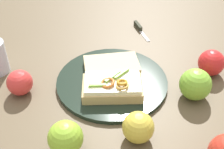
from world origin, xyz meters
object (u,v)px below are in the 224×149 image
(sandwich, at_px, (113,87))
(bread_slice_side, at_px, (112,66))
(apple_5, at_px, (66,138))
(apple_3, at_px, (20,83))
(plate, at_px, (112,82))
(apple_0, at_px, (211,63))
(apple_1, at_px, (138,127))
(knife, at_px, (139,28))
(apple_2, at_px, (195,84))

(sandwich, bearing_deg, bread_slice_side, -89.81)
(bread_slice_side, distance_m, apple_5, 0.29)
(bread_slice_side, xyz_separation_m, apple_3, (-0.05, -0.25, 0.01))
(bread_slice_side, height_order, apple_3, apple_3)
(plate, relative_size, apple_0, 4.10)
(apple_1, relative_size, knife, 0.61)
(plate, relative_size, apple_3, 4.47)
(bread_slice_side, distance_m, apple_1, 0.25)
(plate, bearing_deg, apple_3, -112.44)
(apple_1, relative_size, apple_3, 1.06)
(apple_2, height_order, apple_5, apple_2)
(sandwich, bearing_deg, apple_0, -162.47)
(apple_0, xyz_separation_m, apple_3, (-0.20, -0.49, -0.00))
(sandwich, relative_size, apple_0, 2.43)
(apple_1, height_order, knife, apple_1)
(plate, relative_size, bread_slice_side, 2.00)
(sandwich, xyz_separation_m, apple_3, (-0.14, -0.20, 0.00))
(apple_1, bearing_deg, plate, 165.94)
(sandwich, relative_size, apple_5, 2.34)
(apple_1, xyz_separation_m, apple_5, (-0.05, -0.15, 0.00))
(apple_1, xyz_separation_m, knife, (-0.39, 0.28, -0.03))
(apple_2, distance_m, apple_5, 0.36)
(apple_2, bearing_deg, apple_5, -92.24)
(bread_slice_side, distance_m, knife, 0.26)
(sandwich, xyz_separation_m, bread_slice_side, (-0.09, 0.05, -0.01))
(apple_3, bearing_deg, apple_2, 57.08)
(plate, bearing_deg, bread_slice_side, 150.50)
(apple_1, bearing_deg, apple_5, -109.57)
(apple_5, xyz_separation_m, knife, (-0.34, 0.43, -0.03))
(sandwich, height_order, apple_2, apple_2)
(sandwich, height_order, apple_0, apple_0)
(sandwich, xyz_separation_m, apple_2, (0.11, 0.18, 0.01))
(plate, relative_size, apple_5, 3.94)
(bread_slice_side, bearing_deg, knife, -120.51)
(apple_0, height_order, apple_3, apple_0)
(apple_1, relative_size, apple_2, 0.88)
(bread_slice_side, xyz_separation_m, knife, (-0.15, 0.21, -0.02))
(plate, bearing_deg, apple_1, -14.06)
(apple_0, height_order, knife, apple_0)
(sandwich, distance_m, apple_1, 0.15)
(sandwich, bearing_deg, apple_2, 177.90)
(knife, bearing_deg, apple_3, -65.02)
(apple_0, bearing_deg, apple_1, -73.92)
(plate, height_order, sandwich, sandwich)
(apple_0, bearing_deg, bread_slice_side, -121.47)
(apple_2, distance_m, knife, 0.36)
(apple_2, xyz_separation_m, apple_5, (-0.01, -0.36, -0.00))
(sandwich, distance_m, apple_5, 0.20)
(apple_0, bearing_deg, apple_3, -111.96)
(apple_0, distance_m, apple_3, 0.53)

